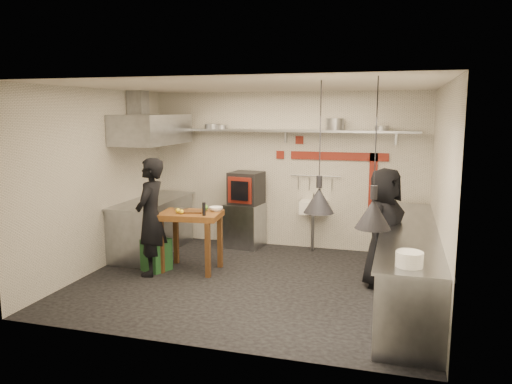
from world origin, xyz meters
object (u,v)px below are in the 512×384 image
(prep_table, at_px, (191,241))
(chef_left, at_px, (151,217))
(combi_oven, at_px, (246,188))
(chef_right, at_px, (384,228))
(oven_stand, at_px, (245,225))
(green_bin, at_px, (156,255))

(prep_table, bearing_deg, chef_left, -151.68)
(combi_oven, xyz_separation_m, chef_right, (2.46, -1.43, -0.25))
(prep_table, bearing_deg, oven_stand, 69.74)
(oven_stand, relative_size, combi_oven, 1.38)
(oven_stand, bearing_deg, chef_left, -107.26)
(green_bin, height_order, chef_right, chef_right)
(chef_right, bearing_deg, green_bin, 113.41)
(oven_stand, bearing_deg, prep_table, -96.19)
(green_bin, distance_m, chef_left, 0.66)
(combi_oven, relative_size, chef_left, 0.33)
(chef_right, bearing_deg, oven_stand, 79.04)
(oven_stand, bearing_deg, combi_oven, -12.13)
(combi_oven, height_order, prep_table, combi_oven)
(oven_stand, bearing_deg, chef_right, -22.05)
(oven_stand, xyz_separation_m, chef_left, (-0.89, -1.88, 0.49))
(combi_oven, relative_size, prep_table, 0.63)
(prep_table, bearing_deg, chef_right, -4.19)
(oven_stand, distance_m, chef_right, 2.92)
(green_bin, xyz_separation_m, prep_table, (0.52, 0.16, 0.21))
(prep_table, height_order, chef_left, chef_left)
(chef_right, bearing_deg, combi_oven, 78.91)
(green_bin, relative_size, prep_table, 0.54)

